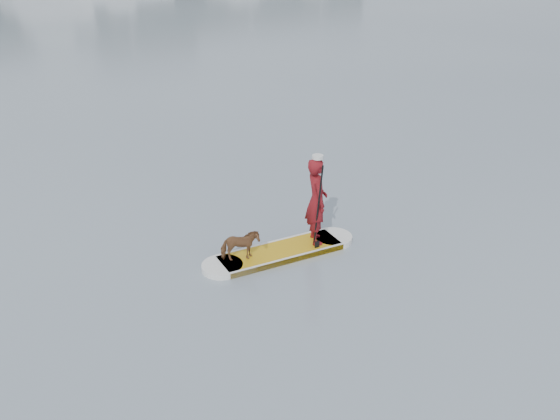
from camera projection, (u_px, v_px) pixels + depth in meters
ground at (407, 219)px, 13.94m from camera, size 140.00×140.00×0.00m
paddleboard at (280, 252)px, 12.50m from camera, size 3.27×1.17×0.12m
paddler at (317, 201)px, 12.41m from camera, size 0.67×0.78×1.80m
white_cap at (318, 157)px, 12.01m from camera, size 0.22×0.22×0.07m
dog at (240, 246)px, 11.98m from camera, size 0.81×0.59×0.62m
paddle at (318, 217)px, 12.25m from camera, size 0.10×0.30×2.00m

